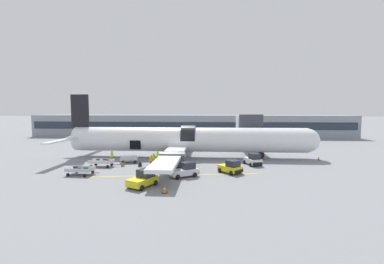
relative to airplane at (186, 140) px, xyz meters
The scene contains 21 objects.
ground_plane 6.13m from the airplane, 107.23° to the right, with size 500.00×500.00×0.00m, color gray.
apron_marking_line 11.61m from the airplane, 93.39° to the right, with size 20.60×3.28×0.01m.
terminal_strip 32.06m from the airplane, 92.88° to the left, with size 88.98×8.19×6.08m.
jet_bridge_stub 12.57m from the airplane, 30.42° to the left, with size 3.81×10.60×6.90m.
airplane is the anchor object (origin of this frame).
baggage_tug_lead 11.81m from the airplane, 56.33° to the right, with size 3.10×3.14×1.63m.
baggage_tug_mid 16.07m from the airplane, 100.20° to the right, with size 2.93×3.51×1.66m.
baggage_tug_rear 12.00m from the airplane, 84.87° to the right, with size 3.45×2.75×1.68m.
baggage_tug_spare 11.31m from the airplane, 26.78° to the right, with size 2.51×3.10×1.70m.
baggage_cart_loading 9.34m from the airplane, 149.00° to the right, with size 3.46×2.18×0.95m.
baggage_cart_queued 13.14m from the airplane, 145.22° to the right, with size 4.12×1.83×1.12m.
baggage_cart_empty 16.52m from the airplane, 133.88° to the right, with size 3.94×2.29×1.01m.
ground_crew_loader_a 8.38m from the airplane, 119.27° to the right, with size 0.53×0.50×1.60m.
ground_crew_loader_b 7.32m from the airplane, 123.46° to the right, with size 0.54×0.53×1.68m.
ground_crew_driver 11.50m from the airplane, 155.70° to the right, with size 0.42×0.60×1.73m.
ground_crew_supervisor 5.88m from the airplane, 131.38° to the right, with size 0.56×0.56×1.75m.
suitcase_on_tarmac_upright 10.90m from the airplane, 138.58° to the right, with size 0.47×0.36×0.66m.
suitcase_on_tarmac_spare 9.32m from the airplane, 128.22° to the right, with size 0.50×0.26×0.60m.
safety_cone_nose 20.73m from the airplane, ahead, with size 0.47×0.47×0.56m.
safety_cone_engine_left 17.75m from the airplane, 91.07° to the right, with size 0.52×0.52×0.71m.
safety_cone_wingtip 9.17m from the airplane, 83.22° to the right, with size 0.60×0.60×0.55m.
Camera 1 is at (5.42, -35.44, 7.77)m, focal length 24.00 mm.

